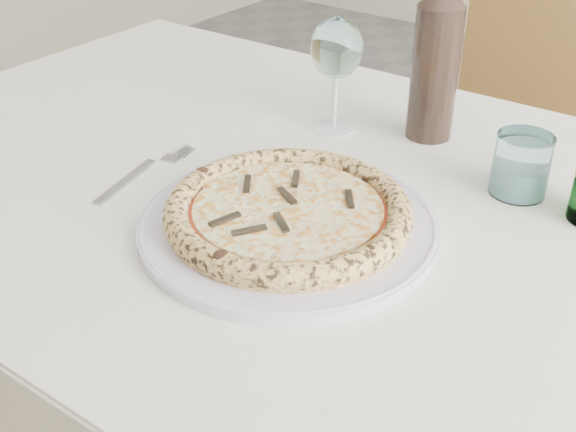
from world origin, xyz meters
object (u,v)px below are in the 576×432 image
(plate, at_px, (288,224))
(tumbler, at_px, (520,169))
(chair_far, at_px, (544,141))
(wine_bottle, at_px, (436,59))
(pizza, at_px, (288,211))
(dining_table, at_px, (333,251))
(wine_glass, at_px, (337,51))

(plate, xyz_separation_m, tumbler, (0.18, 0.25, 0.03))
(chair_far, bearing_deg, wine_bottle, -90.77)
(plate, height_order, wine_bottle, wine_bottle)
(plate, distance_m, tumbler, 0.31)
(pizza, distance_m, tumbler, 0.31)
(dining_table, height_order, pizza, pizza)
(plate, bearing_deg, dining_table, 90.00)
(dining_table, xyz_separation_m, chair_far, (0.01, 0.81, -0.14))
(pizza, bearing_deg, wine_bottle, 89.06)
(chair_far, relative_size, wine_glass, 5.37)
(dining_table, bearing_deg, chair_far, 89.07)
(dining_table, relative_size, wine_bottle, 5.46)
(wine_glass, xyz_separation_m, tumbler, (0.30, -0.02, -0.09))
(wine_bottle, bearing_deg, wine_glass, -151.89)
(chair_far, bearing_deg, tumbler, -75.72)
(dining_table, xyz_separation_m, wine_glass, (-0.12, 0.17, 0.21))
(dining_table, distance_m, wine_glass, 0.30)
(dining_table, xyz_separation_m, pizza, (-0.00, -0.10, 0.11))
(pizza, height_order, wine_glass, wine_glass)
(plate, bearing_deg, pizza, -163.78)
(tumbler, height_order, wine_bottle, wine_bottle)
(wine_glass, bearing_deg, chair_far, 78.22)
(wine_glass, height_order, tumbler, wine_glass)
(chair_far, distance_m, plate, 0.94)
(pizza, relative_size, wine_bottle, 1.05)
(plate, xyz_separation_m, wine_bottle, (0.01, 0.34, 0.11))
(chair_far, bearing_deg, wine_glass, -101.78)
(tumbler, bearing_deg, wine_bottle, 153.79)
(dining_table, height_order, chair_far, chair_far)
(dining_table, relative_size, tumbler, 18.81)
(wine_bottle, bearing_deg, dining_table, -91.32)
(dining_table, xyz_separation_m, wine_bottle, (0.01, 0.24, 0.20))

